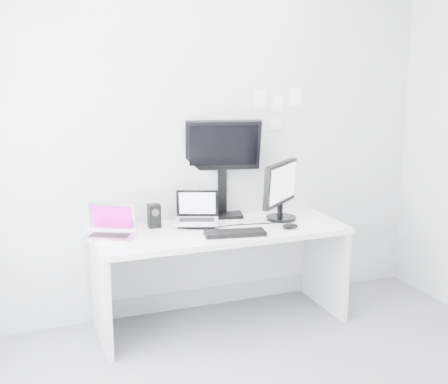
# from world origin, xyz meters

# --- Properties ---
(back_wall) EXTENTS (3.60, 0.00, 3.60)m
(back_wall) POSITION_xyz_m (0.00, 1.60, 1.35)
(back_wall) COLOR #B3B5B8
(back_wall) RESTS_ON ground
(desk) EXTENTS (1.80, 0.70, 0.73)m
(desk) POSITION_xyz_m (0.00, 1.25, 0.36)
(desk) COLOR white
(desk) RESTS_ON ground
(macbook) EXTENTS (0.40, 0.36, 0.24)m
(macbook) POSITION_xyz_m (-0.79, 1.28, 0.85)
(macbook) COLOR #B4B4B9
(macbook) RESTS_ON desk
(speaker) EXTENTS (0.09, 0.09, 0.17)m
(speaker) POSITION_xyz_m (-0.43, 1.45, 0.81)
(speaker) COLOR black
(speaker) RESTS_ON desk
(dell_laptop) EXTENTS (0.37, 0.34, 0.26)m
(dell_laptop) POSITION_xyz_m (-0.14, 1.37, 0.86)
(dell_laptop) COLOR silver
(dell_laptop) RESTS_ON desk
(rear_monitor) EXTENTS (0.60, 0.33, 0.77)m
(rear_monitor) POSITION_xyz_m (0.13, 1.56, 1.11)
(rear_monitor) COLOR black
(rear_monitor) RESTS_ON desk
(samsung_monitor) EXTENTS (0.53, 0.49, 0.45)m
(samsung_monitor) POSITION_xyz_m (0.51, 1.32, 0.96)
(samsung_monitor) COLOR black
(samsung_monitor) RESTS_ON desk
(keyboard) EXTENTS (0.44, 0.22, 0.03)m
(keyboard) POSITION_xyz_m (0.04, 1.06, 0.74)
(keyboard) COLOR black
(keyboard) RESTS_ON desk
(mouse) EXTENTS (0.12, 0.08, 0.04)m
(mouse) POSITION_xyz_m (0.46, 1.06, 0.75)
(mouse) COLOR black
(mouse) RESTS_ON desk
(wall_note_0) EXTENTS (0.10, 0.00, 0.14)m
(wall_note_0) POSITION_xyz_m (0.45, 1.59, 1.62)
(wall_note_0) COLOR white
(wall_note_0) RESTS_ON back_wall
(wall_note_1) EXTENTS (0.09, 0.00, 0.13)m
(wall_note_1) POSITION_xyz_m (0.60, 1.59, 1.58)
(wall_note_1) COLOR white
(wall_note_1) RESTS_ON back_wall
(wall_note_2) EXTENTS (0.10, 0.00, 0.14)m
(wall_note_2) POSITION_xyz_m (0.75, 1.59, 1.63)
(wall_note_2) COLOR white
(wall_note_2) RESTS_ON back_wall
(wall_note_3) EXTENTS (0.11, 0.00, 0.08)m
(wall_note_3) POSITION_xyz_m (0.58, 1.59, 1.42)
(wall_note_3) COLOR white
(wall_note_3) RESTS_ON back_wall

